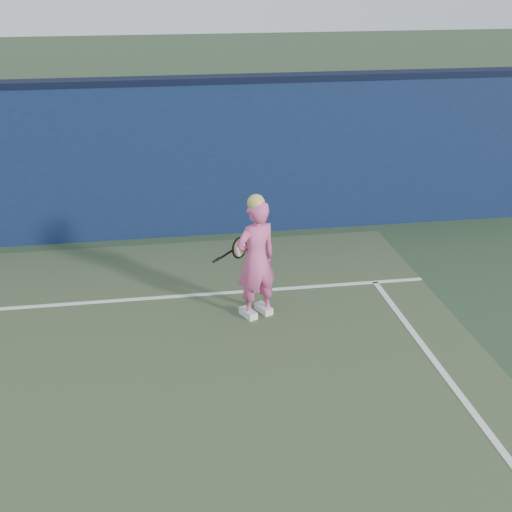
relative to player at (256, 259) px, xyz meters
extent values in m
cube|color=#0C1A35|center=(-2.95, 3.19, 0.45)|extent=(24.00, 0.40, 2.50)
cube|color=black|center=(-2.95, 3.19, 1.75)|extent=(24.00, 0.42, 0.10)
imported|color=#DF5795|center=(0.00, 0.00, -0.01)|extent=(0.68, 0.57, 1.58)
sphere|color=#CBBF5B|center=(0.00, 0.00, 0.75)|extent=(0.22, 0.22, 0.22)
cube|color=white|center=(0.11, 0.05, -0.75)|extent=(0.22, 0.30, 0.10)
cube|color=white|center=(-0.11, -0.05, -0.75)|extent=(0.22, 0.30, 0.10)
torus|color=black|center=(-0.15, 0.42, -0.01)|extent=(0.25, 0.23, 0.30)
torus|color=yellow|center=(-0.15, 0.42, -0.01)|extent=(0.20, 0.19, 0.24)
cylinder|color=beige|center=(-0.15, 0.42, -0.01)|extent=(0.20, 0.18, 0.24)
cylinder|color=black|center=(-0.36, 0.34, -0.06)|extent=(0.24, 0.17, 0.10)
cylinder|color=black|center=(-0.47, 0.29, -0.10)|extent=(0.12, 0.09, 0.06)
cube|color=white|center=(-2.95, 0.69, -0.78)|extent=(11.00, 0.08, 0.01)
camera|label=1|loc=(-1.35, -8.21, 3.55)|focal=50.00mm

